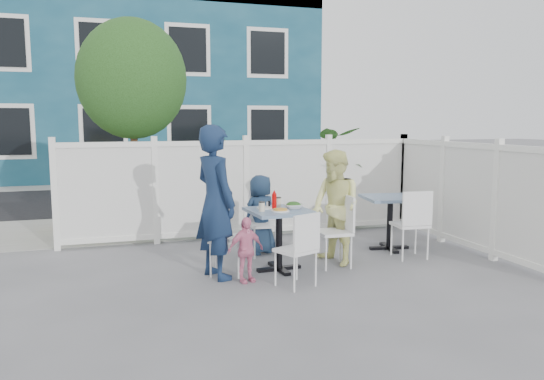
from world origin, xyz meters
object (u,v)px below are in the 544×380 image
object	(u,v)px
utility_cabinet	(96,190)
chair_back	(264,217)
chair_right	(339,225)
main_table	(279,223)
woman	(336,208)
chair_near	(300,244)
chair_left	(220,232)
man	(216,202)
toddler	(246,250)
spare_table	(390,209)
boy	(261,214)

from	to	relation	value
utility_cabinet	chair_back	bearing A→B (deg)	-40.64
chair_right	chair_back	bearing A→B (deg)	42.64
main_table	woman	size ratio (longest dim) A/B	0.52
chair_near	chair_right	bearing A→B (deg)	17.65
chair_left	chair_back	bearing A→B (deg)	156.68
chair_left	chair_back	size ratio (longest dim) A/B	1.01
chair_back	man	xyz separation A→B (m)	(-0.89, -0.90, 0.40)
woman	toddler	distance (m)	1.47
spare_table	chair_near	distance (m)	2.34
chair_back	chair_near	world-z (taller)	chair_back
chair_right	chair_left	bearing A→B (deg)	88.17
chair_right	boy	bearing A→B (deg)	42.07
utility_cabinet	chair_right	size ratio (longest dim) A/B	1.46
woman	chair_near	bearing A→B (deg)	-59.97
toddler	woman	bearing A→B (deg)	4.02
boy	toddler	xyz separation A→B (m)	(-0.56, -1.27, -0.18)
spare_table	chair_left	bearing A→B (deg)	-169.21
chair_near	man	xyz separation A→B (m)	(-0.84, 0.70, 0.43)
utility_cabinet	chair_near	size ratio (longest dim) A/B	1.57
chair_back	woman	xyz separation A→B (m)	(0.76, -0.78, 0.23)
main_table	woman	bearing A→B (deg)	4.56
woman	boy	distance (m)	1.17
main_table	man	size ratio (longest dim) A/B	0.43
man	toddler	distance (m)	0.69
main_table	spare_table	distance (m)	2.01
utility_cabinet	boy	distance (m)	3.52
woman	toddler	xyz separation A→B (m)	(-1.35, -0.43, -0.37)
chair_right	chair_back	size ratio (longest dim) A/B	1.02
chair_left	chair_back	world-z (taller)	chair_left
utility_cabinet	boy	xyz separation A→B (m)	(2.29, -2.67, -0.12)
chair_back	chair_near	xyz separation A→B (m)	(-0.05, -1.60, -0.03)
utility_cabinet	toddler	xyz separation A→B (m)	(1.74, -3.94, -0.30)
boy	woman	bearing A→B (deg)	111.26
utility_cabinet	main_table	bearing A→B (deg)	-48.64
main_table	chair_left	world-z (taller)	chair_left
boy	spare_table	bearing A→B (deg)	147.81
utility_cabinet	chair_right	world-z (taller)	utility_cabinet
spare_table	woman	bearing A→B (deg)	-155.73
chair_left	chair_right	distance (m)	1.58
toddler	chair_back	bearing A→B (deg)	50.30
main_table	chair_back	xyz separation A→B (m)	(0.06, 0.84, -0.08)
chair_right	man	size ratio (longest dim) A/B	0.50
main_table	toddler	distance (m)	0.68
chair_back	toddler	xyz separation A→B (m)	(-0.59, -1.21, -0.14)
spare_table	chair_back	xyz separation A→B (m)	(-1.87, 0.28, -0.08)
main_table	chair_back	size ratio (longest dim) A/B	0.87
spare_table	chair_right	bearing A→B (deg)	-150.73
chair_back	woman	world-z (taller)	woman
chair_back	chair_near	distance (m)	1.60
utility_cabinet	chair_left	distance (m)	3.84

